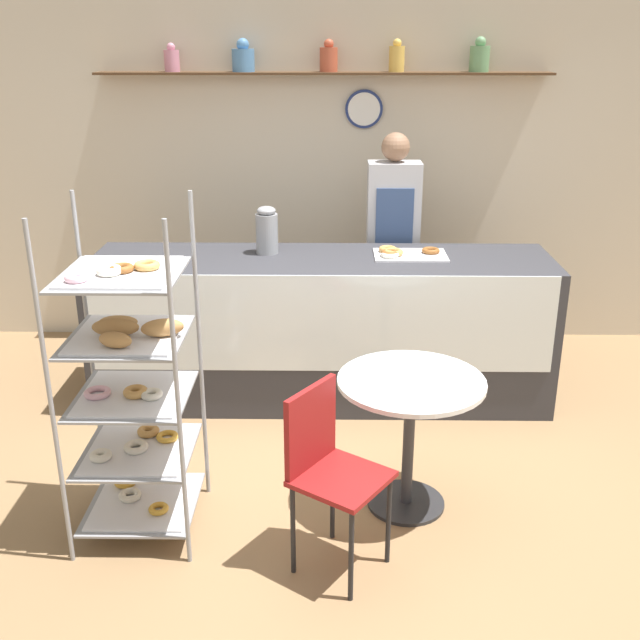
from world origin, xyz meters
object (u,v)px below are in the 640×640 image
(donut_tray_counter, at_px, (403,253))
(cafe_chair, at_px, (327,459))
(cafe_table, at_px, (410,411))
(coffee_carafe, at_px, (267,231))
(pastry_rack, at_px, (132,387))
(person_worker, at_px, (392,242))

(donut_tray_counter, bearing_deg, cafe_chair, -104.96)
(cafe_table, relative_size, coffee_carafe, 2.37)
(pastry_rack, bearing_deg, cafe_table, 8.09)
(pastry_rack, height_order, donut_tray_counter, pastry_rack)
(cafe_table, bearing_deg, person_worker, 88.80)
(person_worker, height_order, cafe_table, person_worker)
(cafe_chair, xyz_separation_m, donut_tray_counter, (0.49, 1.85, 0.46))
(donut_tray_counter, bearing_deg, coffee_carafe, 175.82)
(cafe_chair, bearing_deg, person_worker, 23.58)
(cafe_table, height_order, coffee_carafe, coffee_carafe)
(pastry_rack, distance_m, coffee_carafe, 1.77)
(person_worker, bearing_deg, coffee_carafe, -153.02)
(pastry_rack, bearing_deg, person_worker, 55.94)
(person_worker, height_order, cafe_chair, person_worker)
(person_worker, height_order, donut_tray_counter, person_worker)
(coffee_carafe, bearing_deg, cafe_chair, -77.76)
(coffee_carafe, height_order, donut_tray_counter, coffee_carafe)
(cafe_table, bearing_deg, donut_tray_counter, 87.23)
(person_worker, relative_size, coffee_carafe, 5.46)
(donut_tray_counter, bearing_deg, person_worker, 92.99)
(cafe_chair, xyz_separation_m, coffee_carafe, (-0.42, 1.92, 0.60))
(donut_tray_counter, bearing_deg, cafe_table, -92.77)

